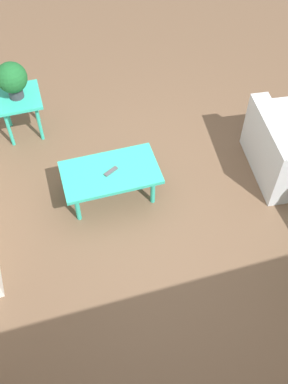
{
  "coord_description": "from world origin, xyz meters",
  "views": [
    {
      "loc": [
        0.97,
        2.68,
        3.87
      ],
      "look_at": [
        0.23,
        0.14,
        0.55
      ],
      "focal_mm": 42.0,
      "sensor_mm": 36.0,
      "label": 1
    }
  ],
  "objects": [
    {
      "name": "ground_plane",
      "position": [
        0.0,
        0.0,
        0.0
      ],
      "size": [
        14.0,
        14.0,
        0.0
      ],
      "primitive_type": "plane",
      "color": "brown"
    },
    {
      "name": "armchair",
      "position": [
        -1.52,
        -0.18,
        0.3
      ],
      "size": [
        0.88,
        1.08,
        0.73
      ],
      "rotation": [
        0.0,
        0.0,
        -1.68
      ],
      "color": "silver",
      "rests_on": "ground_plane"
    },
    {
      "name": "coffee_table",
      "position": [
        0.45,
        -0.32,
        0.37
      ],
      "size": [
        1.0,
        0.57,
        0.41
      ],
      "color": "#2DB79E",
      "rests_on": "ground_plane"
    },
    {
      "name": "side_table_plant",
      "position": [
        1.23,
        -1.6,
        0.46
      ],
      "size": [
        0.52,
        0.52,
        0.55
      ],
      "color": "#2DB79E",
      "rests_on": "ground_plane"
    },
    {
      "name": "potted_plant",
      "position": [
        1.23,
        -1.6,
        0.8
      ],
      "size": [
        0.34,
        0.34,
        0.44
      ],
      "color": "#333338",
      "rests_on": "side_table_plant"
    },
    {
      "name": "remote_control",
      "position": [
        0.45,
        -0.31,
        0.42
      ],
      "size": [
        0.16,
        0.11,
        0.02
      ],
      "color": "#4C4C51",
      "rests_on": "coffee_table"
    }
  ]
}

